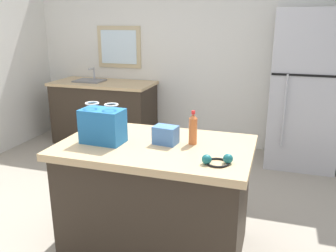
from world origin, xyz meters
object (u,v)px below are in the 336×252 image
object	(u,v)px
small_box	(166,135)
ear_defenders	(217,160)
shopping_bag	(103,126)
kitchen_island	(156,197)
refrigerator	(305,90)
bottle	(193,129)

from	to	relation	value
small_box	ear_defenders	bearing A→B (deg)	-31.43
shopping_bag	kitchen_island	bearing A→B (deg)	12.40
refrigerator	small_box	size ratio (longest dim) A/B	10.99
refrigerator	small_box	xyz separation A→B (m)	(-1.06, -2.14, 0.00)
kitchen_island	refrigerator	world-z (taller)	refrigerator
bottle	ear_defenders	world-z (taller)	bottle
kitchen_island	small_box	world-z (taller)	small_box
kitchen_island	refrigerator	bearing A→B (deg)	62.54
shopping_bag	bottle	world-z (taller)	shopping_bag
refrigerator	bottle	size ratio (longest dim) A/B	7.52
small_box	ear_defenders	world-z (taller)	small_box
bottle	refrigerator	bearing A→B (deg)	67.36
small_box	bottle	xyz separation A→B (m)	(0.19, 0.06, 0.05)
bottle	small_box	bearing A→B (deg)	-163.60
kitchen_island	small_box	xyz separation A→B (m)	(0.07, 0.03, 0.50)
kitchen_island	ear_defenders	bearing A→B (deg)	-25.13
refrigerator	shopping_bag	xyz separation A→B (m)	(-1.51, -2.26, 0.06)
refrigerator	bottle	world-z (taller)	refrigerator
ear_defenders	kitchen_island	bearing A→B (deg)	154.87
shopping_bag	small_box	distance (m)	0.47
shopping_bag	small_box	size ratio (longest dim) A/B	1.86
shopping_bag	small_box	xyz separation A→B (m)	(0.45, 0.11, -0.06)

